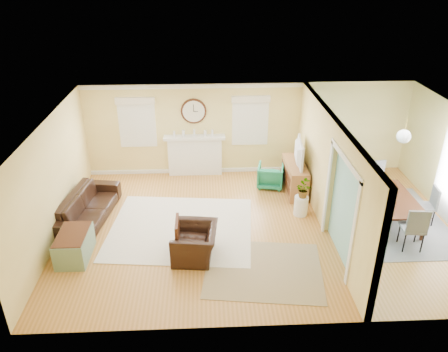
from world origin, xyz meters
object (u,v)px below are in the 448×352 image
(eames_chair, at_px, (195,243))
(green_chair, at_px, (270,176))
(sofa, at_px, (88,207))
(dining_table, at_px, (391,209))
(credenza, at_px, (294,177))

(eames_chair, height_order, green_chair, eames_chair)
(sofa, xyz_separation_m, dining_table, (7.11, -0.46, -0.01))
(green_chair, relative_size, credenza, 0.49)
(eames_chair, xyz_separation_m, credenza, (2.59, 2.73, 0.07))
(credenza, bearing_deg, green_chair, 153.68)
(sofa, xyz_separation_m, green_chair, (4.53, 1.43, -0.02))
(green_chair, distance_m, credenza, 0.67)
(sofa, height_order, eames_chair, eames_chair)
(credenza, bearing_deg, dining_table, -38.77)
(dining_table, bearing_deg, eames_chair, 103.63)
(green_chair, distance_m, dining_table, 3.20)
(eames_chair, bearing_deg, sofa, -116.04)
(eames_chair, relative_size, credenza, 0.73)
(eames_chair, distance_m, green_chair, 3.62)
(credenza, bearing_deg, sofa, -167.48)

